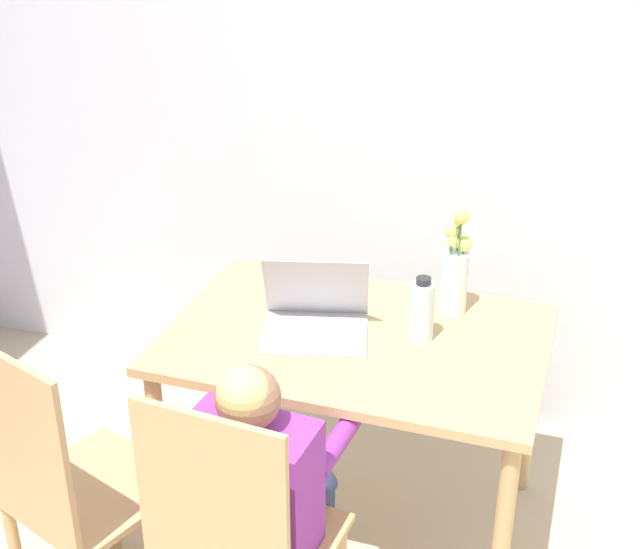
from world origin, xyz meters
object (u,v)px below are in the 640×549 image
chair_spare (69,489)px  water_bottle (422,310)px  chair_occupied (240,549)px  laptop (315,314)px  person_seated (262,479)px  flower_vase (455,272)px

chair_spare → water_bottle: (0.79, 0.71, 0.32)m
chair_occupied → laptop: chair_occupied is taller
chair_occupied → water_bottle: 0.87m
person_seated → chair_occupied: bearing=90.0°
person_seated → water_bottle: (0.26, 0.64, 0.20)m
laptop → chair_occupied: bearing=-101.4°
flower_vase → water_bottle: size_ratio=1.76×
chair_spare → chair_occupied: bearing=-167.0°
chair_occupied → flower_vase: flower_vase is taller
person_seated → flower_vase: (0.32, 0.83, 0.24)m
chair_spare → laptop: size_ratio=2.56×
laptop → water_bottle: size_ratio=1.83×
chair_occupied → water_bottle: (0.27, 0.77, 0.32)m
person_seated → chair_spare: bearing=12.0°
laptop → flower_vase: size_ratio=1.04×
person_seated → laptop: 0.61m
water_bottle → chair_occupied: bearing=-109.4°
chair_spare → flower_vase: (0.85, 0.90, 0.36)m
chair_occupied → chair_spare: bearing=-2.2°
chair_occupied → water_bottle: bearing=-104.7°
chair_spare → person_seated: person_seated is taller
chair_spare → laptop: (0.48, 0.65, 0.28)m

